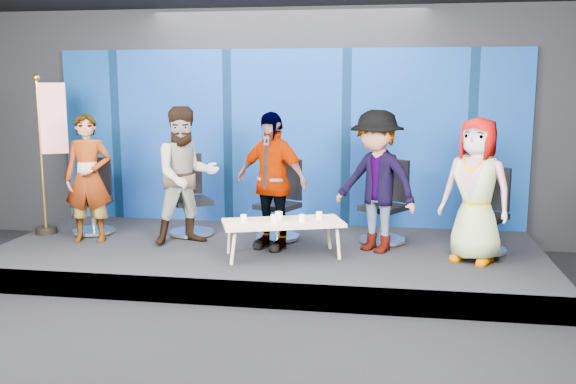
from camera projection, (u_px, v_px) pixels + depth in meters
name	position (u px, v px, depth m)	size (l,w,h in m)	color
ground	(218.00, 344.00, 6.00)	(10.00, 10.00, 0.00)	black
room_walls	(212.00, 81.00, 5.58)	(10.02, 8.02, 3.51)	black
riser	(268.00, 257.00, 8.40)	(7.00, 3.00, 0.30)	black
backdrop	(286.00, 138.00, 9.57)	(7.00, 0.08, 2.60)	navy
chair_a	(94.00, 209.00, 9.09)	(0.69, 0.69, 1.06)	silver
panelist_a	(88.00, 178.00, 8.52)	(0.62, 0.41, 1.71)	black
chair_b	(190.00, 209.00, 8.99)	(0.87, 0.87, 1.12)	silver
panelist_b	(186.00, 176.00, 8.40)	(0.88, 0.69, 1.81)	black
chair_c	(280.00, 213.00, 8.72)	(0.81, 0.81, 1.09)	silver
panelist_c	(271.00, 181.00, 8.15)	(1.03, 0.43, 1.76)	black
chair_d	(385.00, 215.00, 8.56)	(0.85, 0.85, 1.10)	silver
panelist_d	(376.00, 182.00, 8.01)	(1.15, 0.66, 1.78)	black
chair_e	(486.00, 225.00, 8.05)	(0.81, 0.81, 1.06)	silver
panelist_e	(476.00, 190.00, 7.54)	(0.84, 0.55, 1.72)	black
coffee_table	(283.00, 224.00, 7.82)	(1.57, 1.07, 0.45)	tan
mug_a	(244.00, 218.00, 7.77)	(0.07, 0.07, 0.09)	white
mug_b	(274.00, 219.00, 7.69)	(0.09, 0.09, 0.10)	white
mug_c	(279.00, 216.00, 7.85)	(0.09, 0.09, 0.11)	white
mug_d	(302.00, 218.00, 7.79)	(0.07, 0.07, 0.09)	white
mug_e	(319.00, 215.00, 7.93)	(0.08, 0.08, 0.09)	white
flag_stand	(50.00, 150.00, 8.92)	(0.48, 0.34, 2.23)	black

